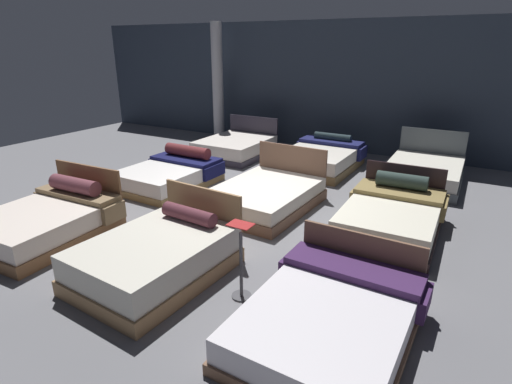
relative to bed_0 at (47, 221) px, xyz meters
The scene contains 13 objects.
ground_plane 3.43m from the bed_0, 47.29° to the left, with size 18.00×18.00×0.02m, color slate.
showroom_back_wall 8.17m from the bed_0, 73.21° to the left, with size 18.00×0.06×3.50m, color #333D4C.
bed_0 is the anchor object (origin of this frame).
bed_1 2.31m from the bed_0, ahead, with size 1.56×2.05×0.96m.
bed_2 4.65m from the bed_0, ahead, with size 1.70×2.13×0.78m.
bed_3 2.87m from the bed_0, 90.10° to the left, with size 1.63×2.06×0.75m.
bed_4 3.65m from the bed_0, 49.41° to the left, with size 1.70×2.24×0.97m.
bed_5 5.47m from the bed_0, 32.12° to the left, with size 1.55×2.14×0.88m.
bed_6 5.63m from the bed_0, 91.01° to the left, with size 1.65×2.01×0.93m.
bed_7 6.12m from the bed_0, 67.43° to the left, with size 1.71×2.17×0.73m.
bed_8 7.40m from the bed_0, 50.54° to the left, with size 1.56×2.14×1.01m.
price_sign 3.50m from the bed_0, ahead, with size 0.28×0.24×0.96m.
support_pillar 7.37m from the bed_0, 102.96° to the left, with size 0.33×0.33×3.50m, color silver.
Camera 1 is at (3.39, -5.88, 2.86)m, focal length 28.26 mm.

